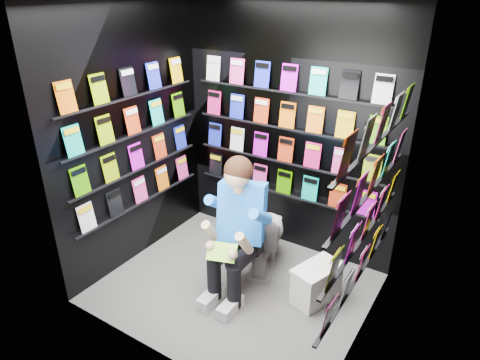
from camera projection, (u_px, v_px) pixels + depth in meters
The scene contains 13 objects.
floor at pixel (235, 287), 4.16m from camera, with size 2.40×2.40×0.00m, color #5E5E5C.
wall_back at pixel (288, 132), 4.37m from camera, with size 2.40×0.04×2.60m, color black.
wall_front at pixel (152, 213), 2.84m from camera, with size 2.40×0.04×2.60m, color black.
wall_left at pixel (132, 139), 4.19m from camera, with size 0.04×2.00×2.60m, color black.
wall_right at pixel (376, 200), 3.02m from camera, with size 0.04×2.00×2.60m, color black.
comics_back at pixel (287, 133), 4.35m from camera, with size 2.10×0.06×1.37m, color #D4196D, non-canonical shape.
comics_left at pixel (134, 139), 4.18m from camera, with size 0.06×1.70×1.37m, color #D4196D, non-canonical shape.
comics_right at pixel (372, 198), 3.04m from camera, with size 0.06×1.70×1.37m, color #D4196D, non-canonical shape.
toilet at pixel (263, 235), 4.34m from camera, with size 0.42×0.75×0.73m, color white.
longbox at pixel (316, 285), 3.93m from camera, with size 0.25×0.45×0.33m, color white.
longbox_lid at pixel (318, 268), 3.85m from camera, with size 0.27×0.47×0.03m, color white.
reader at pixel (243, 213), 3.86m from camera, with size 0.57×0.83×1.52m, color blue, non-canonical shape.
held_comic at pixel (222, 252), 3.69m from camera, with size 0.26×0.01×0.18m, color green.
Camera 1 is at (1.83, -2.78, 2.70)m, focal length 32.00 mm.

